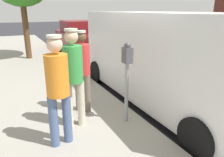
{
  "coord_description": "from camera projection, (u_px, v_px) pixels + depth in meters",
  "views": [
    {
      "loc": [
        3.23,
        3.87,
        2.2
      ],
      "look_at": [
        1.65,
        0.59,
        1.05
      ],
      "focal_mm": 34.91,
      "sensor_mm": 36.0,
      "label": 1
    }
  ],
  "objects": [
    {
      "name": "parked_sedan_behind",
      "position": [
        80.0,
        38.0,
        11.71
      ],
      "size": [
        2.03,
        4.44,
        1.65
      ],
      "color": "maroon",
      "rests_on": "ground"
    },
    {
      "name": "pedestrian_in_green",
      "position": [
        73.0,
        72.0,
        3.78
      ],
      "size": [
        0.35,
        0.34,
        1.76
      ],
      "color": "beige",
      "rests_on": "sidewalk_slab"
    },
    {
      "name": "parking_meter_near",
      "position": [
        127.0,
        69.0,
        3.91
      ],
      "size": [
        0.14,
        0.18,
        1.52
      ],
      "color": "gray",
      "rests_on": "sidewalk_slab"
    },
    {
      "name": "pedestrian_in_red",
      "position": [
        82.0,
        67.0,
        4.38
      ],
      "size": [
        0.34,
        0.34,
        1.67
      ],
      "color": "#726656",
      "rests_on": "sidewalk_slab"
    },
    {
      "name": "fire_hydrant",
      "position": [
        66.0,
        59.0,
        7.62
      ],
      "size": [
        0.24,
        0.24,
        0.86
      ],
      "color": "red",
      "rests_on": "sidewalk_slab"
    },
    {
      "name": "sidewalk_slab",
      "position": [
        4.0,
        136.0,
        3.85
      ],
      "size": [
        5.0,
        32.0,
        0.15
      ],
      "primitive_type": "cube",
      "color": "#9E998E",
      "rests_on": "ground"
    },
    {
      "name": "pedestrian_in_orange",
      "position": [
        58.0,
        85.0,
        3.22
      ],
      "size": [
        0.36,
        0.34,
        1.72
      ],
      "color": "#4C608C",
      "rests_on": "sidewalk_slab"
    },
    {
      "name": "ground_plane",
      "position": [
        162.0,
        104.0,
        5.33
      ],
      "size": [
        80.0,
        80.0,
        0.0
      ],
      "primitive_type": "plane",
      "color": "#2D2D33"
    },
    {
      "name": "parked_van",
      "position": [
        166.0,
        56.0,
        5.2
      ],
      "size": [
        2.13,
        5.21,
        2.15
      ],
      "color": "white",
      "rests_on": "ground"
    }
  ]
}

